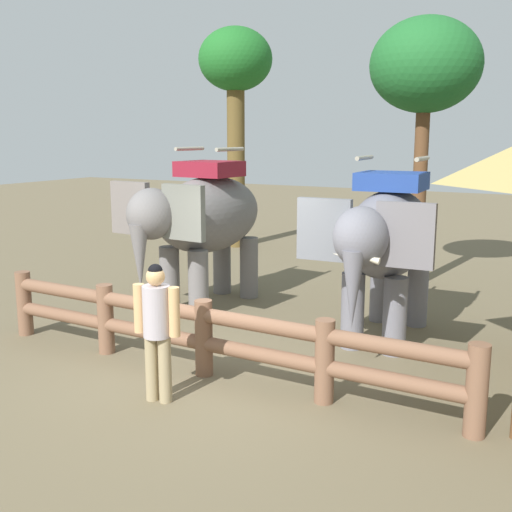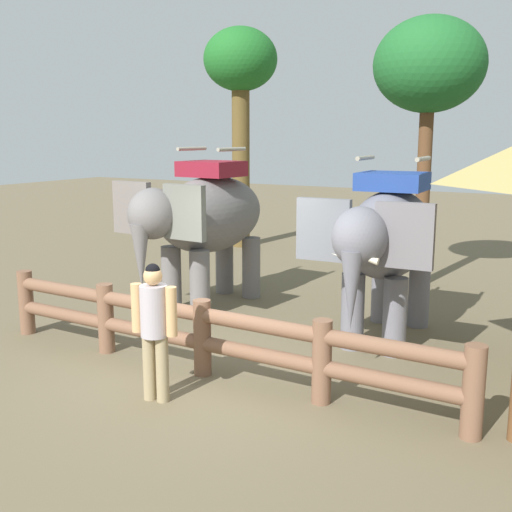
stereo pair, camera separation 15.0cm
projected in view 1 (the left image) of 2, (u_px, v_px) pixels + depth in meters
name	position (u px, v px, depth m)	size (l,w,h in m)	color
ground_plane	(203.00, 375.00, 8.49)	(60.00, 60.00, 0.00)	brown
log_fence	(204.00, 332.00, 8.40)	(7.34, 0.44, 1.05)	brown
elephant_near_left	(203.00, 219.00, 11.59)	(2.00, 3.52, 3.00)	slate
elephant_center	(386.00, 239.00, 9.66)	(1.93, 3.38, 2.90)	slate
tourist_woman_in_black	(157.00, 323.00, 7.50)	(0.61, 0.38, 1.73)	tan
tree_far_left	(425.00, 69.00, 12.80)	(2.29, 2.29, 5.61)	brown
tree_far_right	(236.00, 74.00, 17.43)	(2.07, 2.07, 6.18)	brown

